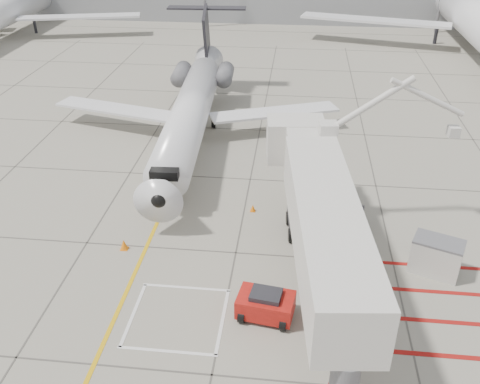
# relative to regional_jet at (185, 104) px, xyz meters

# --- Properties ---
(ground_plane) EXTENTS (260.00, 260.00, 0.00)m
(ground_plane) POSITION_rel_regional_jet_xyz_m (4.74, -15.17, -3.73)
(ground_plane) COLOR gray
(ground_plane) RESTS_ON ground
(regional_jet) EXTENTS (24.14, 29.69, 7.46)m
(regional_jet) POSITION_rel_regional_jet_xyz_m (0.00, 0.00, 0.00)
(regional_jet) COLOR silver
(regional_jet) RESTS_ON ground_plane
(jet_bridge) EXTENTS (10.19, 18.50, 7.09)m
(jet_bridge) POSITION_rel_regional_jet_xyz_m (8.97, -14.42, -0.19)
(jet_bridge) COLOR silver
(jet_bridge) RESTS_ON ground_plane
(pushback_tug) EXTENTS (2.64, 1.87, 1.42)m
(pushback_tug) POSITION_rel_regional_jet_xyz_m (6.59, -15.67, -3.02)
(pushback_tug) COLOR #B01611
(pushback_tug) RESTS_ON ground_plane
(baggage_cart) EXTENTS (2.10, 1.68, 1.15)m
(baggage_cart) POSITION_rel_regional_jet_xyz_m (10.49, -7.73, -3.15)
(baggage_cart) COLOR slate
(baggage_cart) RESTS_ON ground_plane
(ground_power_unit) EXTENTS (2.66, 2.12, 1.84)m
(ground_power_unit) POSITION_rel_regional_jet_xyz_m (14.61, -11.61, -2.81)
(ground_power_unit) COLOR beige
(ground_power_unit) RESTS_ON ground_plane
(cone_nose) EXTENTS (0.41, 0.41, 0.57)m
(cone_nose) POSITION_rel_regional_jet_xyz_m (-1.10, -11.47, -3.45)
(cone_nose) COLOR orange
(cone_nose) RESTS_ON ground_plane
(cone_side) EXTENTS (0.31, 0.31, 0.43)m
(cone_side) POSITION_rel_regional_jet_xyz_m (5.26, -7.00, -3.51)
(cone_side) COLOR orange
(cone_side) RESTS_ON ground_plane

